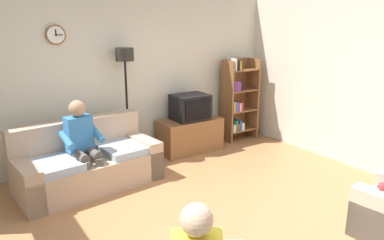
% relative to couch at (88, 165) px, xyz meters
% --- Properties ---
extents(ground_plane, '(12.00, 12.00, 0.00)m').
position_rel_couch_xyz_m(ground_plane, '(0.93, -1.81, -0.31)').
color(ground_plane, '#9E6B42').
extents(back_wall_assembly, '(6.20, 0.17, 2.70)m').
position_rel_couch_xyz_m(back_wall_assembly, '(0.93, 0.85, 1.04)').
color(back_wall_assembly, beige).
rests_on(back_wall_assembly, ground_plane).
extents(right_wall, '(0.12, 5.80, 2.70)m').
position_rel_couch_xyz_m(right_wall, '(3.79, -1.81, 1.04)').
color(right_wall, beige).
rests_on(right_wall, ground_plane).
extents(couch, '(1.98, 1.08, 0.90)m').
position_rel_couch_xyz_m(couch, '(0.00, 0.00, 0.00)').
color(couch, tan).
rests_on(couch, ground_plane).
extents(tv_stand, '(1.10, 0.56, 0.58)m').
position_rel_couch_xyz_m(tv_stand, '(1.96, 0.44, -0.02)').
color(tv_stand, brown).
rests_on(tv_stand, ground_plane).
extents(tv, '(0.60, 0.49, 0.44)m').
position_rel_couch_xyz_m(tv, '(1.96, 0.41, 0.49)').
color(tv, black).
rests_on(tv, tv_stand).
extents(bookshelf, '(0.68, 0.36, 1.59)m').
position_rel_couch_xyz_m(bookshelf, '(3.10, 0.51, 0.47)').
color(bookshelf, brown).
rests_on(bookshelf, ground_plane).
extents(floor_lamp, '(0.28, 0.28, 1.85)m').
position_rel_couch_xyz_m(floor_lamp, '(0.85, 0.54, 1.14)').
color(floor_lamp, black).
rests_on(floor_lamp, ground_plane).
extents(person_on_couch, '(0.54, 0.57, 1.24)m').
position_rel_couch_xyz_m(person_on_couch, '(-0.08, -0.11, 0.39)').
color(person_on_couch, '#3372B2').
rests_on(person_on_couch, ground_plane).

